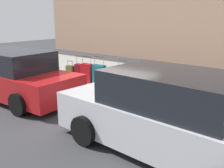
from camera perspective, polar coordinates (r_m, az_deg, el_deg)
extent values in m
plane|color=#333335|center=(8.56, -0.64, -3.19)|extent=(40.00, 40.00, 0.00)
cube|color=gray|center=(10.51, 8.12, 0.45)|extent=(18.00, 5.00, 0.14)
cube|color=navy|center=(7.56, 22.48, -3.38)|extent=(0.42, 0.24, 0.58)
cube|color=black|center=(7.56, 22.48, -3.38)|extent=(0.42, 0.07, 0.59)
cylinder|color=gray|center=(7.53, 21.49, -0.88)|extent=(0.02, 0.02, 0.04)
cylinder|color=black|center=(7.47, 22.73, -0.97)|extent=(0.35, 0.05, 0.02)
cylinder|color=black|center=(7.70, 21.05, -5.02)|extent=(0.05, 0.02, 0.04)
cube|color=#0F606B|center=(7.70, 18.97, -2.68)|extent=(0.36, 0.26, 0.59)
cube|color=black|center=(7.70, 18.97, -2.68)|extent=(0.35, 0.07, 0.60)
cylinder|color=gray|center=(7.56, 20.27, 0.29)|extent=(0.02, 0.02, 0.27)
cylinder|color=gray|center=(7.62, 18.22, 0.59)|extent=(0.02, 0.02, 0.27)
cylinder|color=black|center=(7.56, 19.33, 1.44)|extent=(0.28, 0.05, 0.02)
cylinder|color=black|center=(7.75, 19.85, -4.78)|extent=(0.05, 0.02, 0.04)
cylinder|color=black|center=(7.82, 17.77, -4.43)|extent=(0.05, 0.02, 0.04)
cube|color=red|center=(7.84, 15.67, -2.16)|extent=(0.38, 0.25, 0.58)
cube|color=black|center=(7.84, 15.67, -2.16)|extent=(0.37, 0.07, 0.59)
cylinder|color=gray|center=(7.67, 16.87, 0.60)|extent=(0.02, 0.02, 0.25)
cylinder|color=gray|center=(7.81, 14.92, 0.97)|extent=(0.02, 0.02, 0.25)
cylinder|color=black|center=(7.71, 15.95, 1.70)|extent=(0.30, 0.05, 0.02)
cylinder|color=black|center=(7.86, 16.53, -4.24)|extent=(0.05, 0.02, 0.04)
cylinder|color=black|center=(7.99, 14.57, -3.78)|extent=(0.05, 0.02, 0.04)
cube|color=maroon|center=(8.05, 12.15, -1.18)|extent=(0.50, 0.23, 0.66)
cube|color=black|center=(8.05, 12.15, -1.18)|extent=(0.50, 0.05, 0.68)
cylinder|color=gray|center=(7.88, 13.70, 1.03)|extent=(0.02, 0.02, 0.04)
cylinder|color=gray|center=(8.06, 10.91, 1.47)|extent=(0.02, 0.02, 0.04)
cylinder|color=black|center=(7.96, 12.30, 1.39)|extent=(0.43, 0.04, 0.02)
cylinder|color=black|center=(8.06, 13.45, -3.55)|extent=(0.04, 0.02, 0.04)
cylinder|color=black|center=(8.23, 10.66, -3.01)|extent=(0.04, 0.02, 0.04)
cube|color=#59601E|center=(8.42, 8.90, 0.00)|extent=(0.49, 0.26, 0.76)
cube|color=black|center=(8.42, 8.90, 0.00)|extent=(0.49, 0.07, 0.77)
cylinder|color=gray|center=(8.22, 10.32, 3.19)|extent=(0.02, 0.02, 0.25)
cylinder|color=gray|center=(8.40, 7.77, 3.54)|extent=(0.02, 0.02, 0.25)
cylinder|color=black|center=(8.29, 9.07, 4.22)|extent=(0.42, 0.05, 0.02)
cylinder|color=black|center=(8.43, 10.09, -2.56)|extent=(0.05, 0.02, 0.04)
cylinder|color=black|center=(8.61, 7.54, -2.08)|extent=(0.05, 0.02, 0.04)
cube|color=black|center=(8.68, 5.68, 0.49)|extent=(0.39, 0.22, 0.74)
cube|color=black|center=(8.68, 5.68, 0.49)|extent=(0.38, 0.06, 0.76)
cylinder|color=gray|center=(8.47, 6.61, 3.68)|extent=(0.02, 0.02, 0.28)
cylinder|color=gray|center=(8.66, 4.95, 3.96)|extent=(0.02, 0.02, 0.28)
cylinder|color=black|center=(8.54, 5.80, 4.75)|extent=(0.31, 0.05, 0.02)
cylinder|color=black|center=(8.68, 6.47, -1.92)|extent=(0.05, 0.02, 0.04)
cylinder|color=black|center=(8.86, 4.80, -1.52)|extent=(0.05, 0.02, 0.04)
cube|color=#9EA0A8|center=(8.93, 2.46, 1.05)|extent=(0.51, 0.25, 0.77)
cube|color=black|center=(8.93, 2.46, 1.05)|extent=(0.51, 0.07, 0.79)
cylinder|color=gray|center=(8.68, 3.61, 4.16)|extent=(0.02, 0.02, 0.27)
cylinder|color=gray|center=(8.96, 1.42, 4.51)|extent=(0.02, 0.02, 0.27)
cylinder|color=black|center=(8.79, 2.51, 5.20)|extent=(0.44, 0.05, 0.02)
cylinder|color=black|center=(8.88, 3.54, -1.46)|extent=(0.04, 0.02, 0.04)
cylinder|color=black|center=(9.16, 1.37, -0.94)|extent=(0.04, 0.02, 0.04)
cube|color=navy|center=(9.36, 0.15, 1.39)|extent=(0.38, 0.20, 0.67)
cube|color=black|center=(9.36, 0.15, 1.39)|extent=(0.38, 0.04, 0.69)
cylinder|color=gray|center=(9.19, 0.92, 3.41)|extent=(0.02, 0.02, 0.04)
cylinder|color=gray|center=(9.38, -0.60, 3.64)|extent=(0.02, 0.02, 0.04)
cylinder|color=black|center=(9.28, 0.15, 3.65)|extent=(0.31, 0.03, 0.02)
cylinder|color=black|center=(9.34, 0.93, -0.63)|extent=(0.04, 0.02, 0.04)
cylinder|color=black|center=(9.53, -0.62, -0.31)|extent=(0.04, 0.02, 0.04)
cube|color=#0F606B|center=(9.62, -2.83, 1.97)|extent=(0.50, 0.25, 0.75)
cube|color=black|center=(9.62, -2.83, 1.97)|extent=(0.51, 0.06, 0.76)
cylinder|color=gray|center=(9.38, -1.85, 4.95)|extent=(0.02, 0.02, 0.31)
cylinder|color=gray|center=(9.66, -3.86, 5.21)|extent=(0.02, 0.02, 0.31)
cylinder|color=black|center=(9.49, -2.88, 6.01)|extent=(0.44, 0.04, 0.02)
cylinder|color=black|center=(9.56, -1.79, -0.26)|extent=(0.04, 0.02, 0.04)
cylinder|color=black|center=(9.84, -3.80, 0.15)|extent=(0.04, 0.02, 0.04)
cube|color=red|center=(10.00, -5.50, 2.37)|extent=(0.48, 0.28, 0.73)
cube|color=black|center=(10.00, -5.50, 2.37)|extent=(0.47, 0.09, 0.75)
cylinder|color=gray|center=(9.78, -4.66, 5.13)|extent=(0.02, 0.02, 0.28)
cylinder|color=gray|center=(10.03, -6.46, 5.32)|extent=(0.02, 0.02, 0.28)
cylinder|color=black|center=(9.89, -5.59, 6.02)|extent=(0.40, 0.06, 0.02)
cylinder|color=black|center=(9.96, -4.54, 0.30)|extent=(0.05, 0.02, 0.04)
cylinder|color=black|center=(10.21, -6.35, 0.61)|extent=(0.05, 0.02, 0.04)
cube|color=maroon|center=(10.49, -7.05, 2.63)|extent=(0.39, 0.26, 0.64)
cube|color=black|center=(10.49, -7.05, 2.63)|extent=(0.39, 0.06, 0.65)
cylinder|color=gray|center=(10.29, -6.49, 5.12)|extent=(0.02, 0.02, 0.32)
cylinder|color=gray|center=(10.51, -7.77, 5.28)|extent=(0.02, 0.02, 0.32)
cylinder|color=black|center=(10.37, -7.16, 6.07)|extent=(0.32, 0.04, 0.02)
cylinder|color=black|center=(10.44, -6.35, 0.94)|extent=(0.04, 0.02, 0.04)
cylinder|color=black|center=(10.66, -7.65, 1.18)|extent=(0.04, 0.02, 0.04)
cube|color=#59601E|center=(10.80, -9.10, 2.61)|extent=(0.35, 0.24, 0.53)
cube|color=black|center=(10.80, -9.10, 2.61)|extent=(0.35, 0.06, 0.54)
cylinder|color=gray|center=(10.63, -8.63, 4.43)|extent=(0.02, 0.02, 0.19)
cylinder|color=gray|center=(10.83, -9.71, 4.57)|extent=(0.02, 0.02, 0.19)
cylinder|color=black|center=(10.71, -9.20, 5.01)|extent=(0.28, 0.04, 0.02)
cylinder|color=black|center=(10.75, -8.49, 1.26)|extent=(0.05, 0.02, 0.04)
cylinder|color=black|center=(10.95, -9.59, 1.46)|extent=(0.05, 0.02, 0.04)
cylinder|color=#99999E|center=(11.51, -12.25, 3.42)|extent=(0.20, 0.20, 0.61)
sphere|color=#99999E|center=(11.45, -12.35, 5.16)|extent=(0.21, 0.21, 0.21)
cylinder|color=#99999E|center=(11.62, -12.72, 3.65)|extent=(0.09, 0.10, 0.09)
cylinder|color=#99999E|center=(11.39, -11.78, 3.48)|extent=(0.09, 0.10, 0.09)
cylinder|color=#333338|center=(11.82, -14.43, 3.75)|extent=(0.16, 0.16, 0.68)
cube|color=#B2B5BA|center=(5.26, 12.73, -8.66)|extent=(4.83, 2.07, 0.80)
cube|color=black|center=(5.03, 13.19, -1.04)|extent=(2.54, 1.82, 0.65)
cylinder|color=black|center=(5.53, -6.09, -10.08)|extent=(0.65, 0.25, 0.64)
cylinder|color=black|center=(6.83, 5.70, -5.14)|extent=(0.65, 0.25, 0.64)
cube|color=#AD1619|center=(9.05, -20.45, 0.52)|extent=(4.74, 2.07, 0.76)
cube|color=black|center=(8.92, -20.85, 4.84)|extent=(2.51, 1.79, 0.62)
cylinder|color=black|center=(10.76, -20.65, 1.35)|extent=(0.65, 0.26, 0.64)
cylinder|color=black|center=(7.47, -19.84, -4.21)|extent=(0.65, 0.26, 0.64)
cylinder|color=black|center=(8.56, -9.83, -1.17)|extent=(0.65, 0.26, 0.64)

